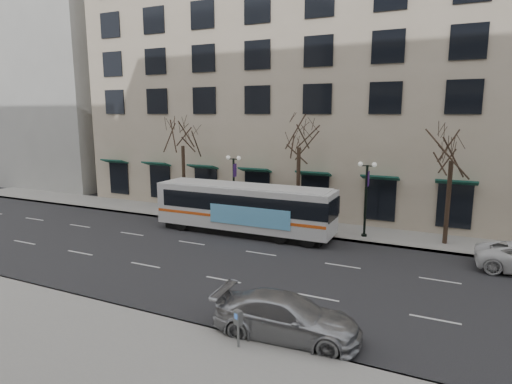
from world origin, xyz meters
The scene contains 12 objects.
ground centered at (0.00, 0.00, 0.00)m, with size 160.00×160.00×0.00m, color black.
sidewalk_far centered at (5.00, 9.00, 0.07)m, with size 80.00×4.00×0.15m, color gray.
building_hotel centered at (-2.00, 21.00, 12.00)m, with size 40.00×20.00×24.00m, color tan.
building_far_upblock centered at (-38.00, 21.00, 14.00)m, with size 28.00×20.00×28.00m, color #999993.
tree_far_left centered at (-10.00, 8.80, 6.70)m, with size 3.60×3.60×8.34m.
tree_far_mid centered at (0.00, 8.80, 6.91)m, with size 3.60×3.60×8.55m.
tree_far_right centered at (10.00, 8.80, 6.42)m, with size 3.60×3.60×8.06m.
lamp_post_left centered at (-4.99, 8.20, 2.94)m, with size 1.22×0.45×5.21m.
lamp_post_right centered at (5.01, 8.20, 2.94)m, with size 1.22×0.45×5.21m.
city_bus centered at (-2.82, 5.80, 1.90)m, with size 12.82×2.91×3.47m.
silver_car centered at (4.97, -6.20, 0.81)m, with size 2.28×5.61×1.63m, color #A3A6AB.
pay_station centered at (3.76, -7.83, 1.15)m, with size 0.35×0.29×1.38m.
Camera 1 is at (10.31, -20.22, 8.35)m, focal length 30.00 mm.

